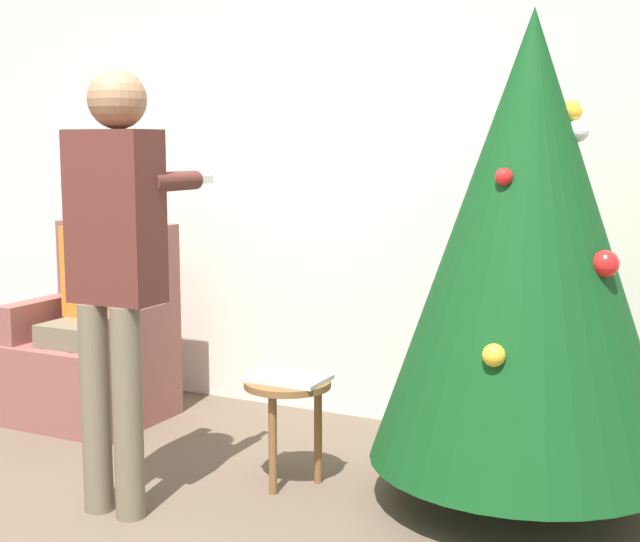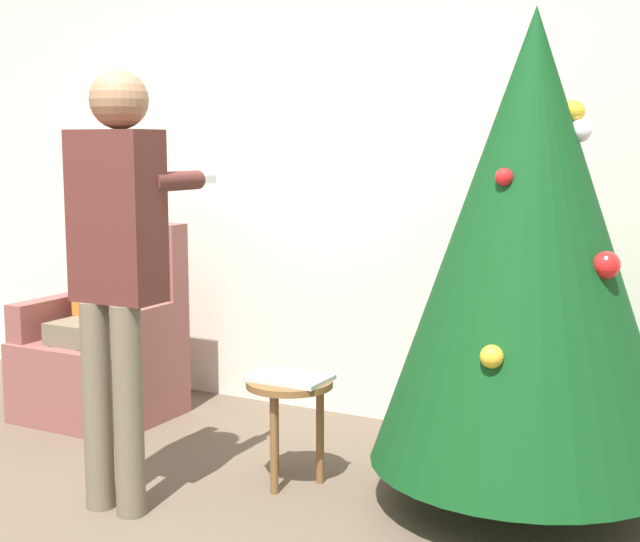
% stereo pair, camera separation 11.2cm
% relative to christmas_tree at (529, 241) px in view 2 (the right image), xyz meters
% --- Properties ---
extents(wall_back, '(8.00, 0.06, 2.70)m').
position_rel_christmas_tree_xyz_m(wall_back, '(-1.36, 0.82, 0.24)').
color(wall_back, silver).
rests_on(wall_back, ground_plane).
extents(christmas_tree, '(1.27, 1.27, 2.04)m').
position_rel_christmas_tree_xyz_m(christmas_tree, '(0.00, 0.00, 0.00)').
color(christmas_tree, brown).
rests_on(christmas_tree, ground_plane).
extents(armchair, '(0.76, 0.66, 1.07)m').
position_rel_christmas_tree_xyz_m(armchair, '(-2.39, 0.15, -0.75)').
color(armchair, brown).
rests_on(armchair, ground_plane).
extents(person_seated, '(0.36, 0.46, 1.26)m').
position_rel_christmas_tree_xyz_m(person_seated, '(-2.39, 0.12, -0.42)').
color(person_seated, '#6B604C').
rests_on(person_seated, ground_plane).
extents(person_standing, '(0.39, 0.57, 1.79)m').
position_rel_christmas_tree_xyz_m(person_standing, '(-1.46, -0.79, -0.04)').
color(person_standing, '#6B604C').
rests_on(person_standing, ground_plane).
extents(side_stool, '(0.38, 0.38, 0.47)m').
position_rel_christmas_tree_xyz_m(side_stool, '(-0.98, -0.25, -0.72)').
color(side_stool, brown).
rests_on(side_stool, ground_plane).
extents(laptop, '(0.35, 0.23, 0.02)m').
position_rel_christmas_tree_xyz_m(laptop, '(-0.98, -0.25, -0.63)').
color(laptop, silver).
rests_on(laptop, side_stool).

